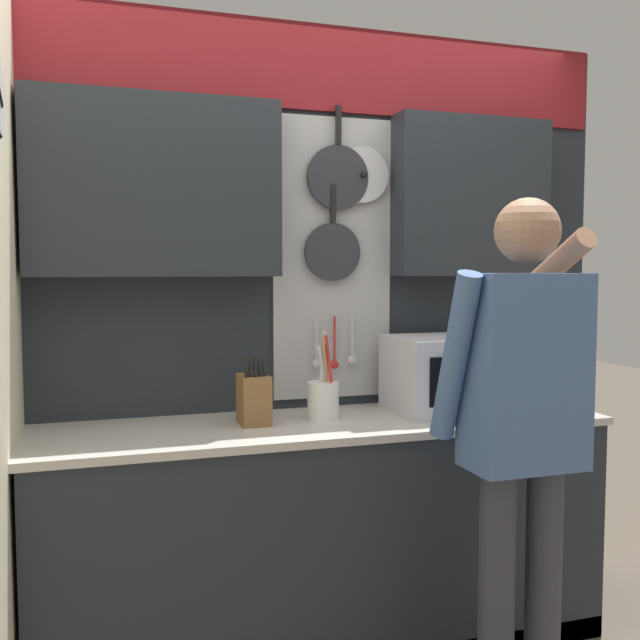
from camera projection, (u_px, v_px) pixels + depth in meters
base_cabinet_counter at (325, 535)px, 2.81m from camera, size 2.23×0.60×0.91m
back_wall_unit at (303, 266)px, 2.98m from camera, size 2.80×0.20×2.51m
microwave at (452, 374)px, 2.97m from camera, size 0.50×0.38×0.31m
knife_block at (254, 399)px, 2.71m from camera, size 0.11×0.15×0.27m
utensil_crock at (324, 398)px, 2.80m from camera, size 0.12×0.12×0.35m
person at (522, 411)px, 2.34m from camera, size 0.54×0.62×1.73m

